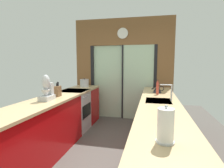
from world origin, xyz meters
name	(u,v)px	position (x,y,z in m)	size (l,w,h in m)	color
ground_plane	(106,148)	(0.00, 0.60, -0.01)	(5.04, 7.60, 0.02)	#4C4742
back_wall_unit	(123,63)	(0.00, 2.40, 1.52)	(2.64, 0.12, 2.70)	brown
left_counter_run	(46,128)	(-0.91, 0.13, 0.47)	(0.62, 3.80, 0.92)	#AD0C0F
right_counter_run	(159,133)	(0.91, 0.30, 0.46)	(0.62, 3.80, 0.92)	#AD0C0F
sink_faucet	(169,90)	(1.06, 0.55, 1.10)	(0.19, 0.02, 0.27)	#B7BABC
oven_range	(75,111)	(-0.91, 1.25, 0.46)	(0.60, 0.60, 0.92)	#B7BABC
knife_block	(58,91)	(-0.89, 0.52, 1.02)	(0.08, 0.14, 0.27)	brown
stand_mixer	(47,91)	(-0.89, 0.17, 1.08)	(0.17, 0.27, 0.42)	#B7BABC
stock_pot	(84,83)	(-0.89, 1.83, 1.02)	(0.22, 0.22, 0.22)	#B7BABC
kettle	(157,89)	(0.89, 1.35, 1.00)	(0.26, 0.18, 0.19)	black
soap_bottle	(158,88)	(0.89, 1.14, 1.04)	(0.05, 0.05, 0.29)	#B23D2D
paper_towel_roll	(165,126)	(0.89, -1.03, 1.05)	(0.14, 0.14, 0.30)	#B7BABC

